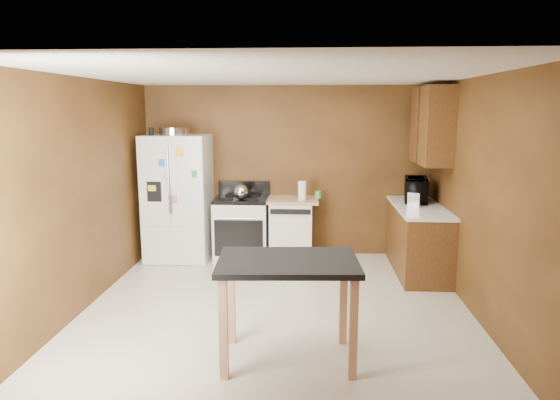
# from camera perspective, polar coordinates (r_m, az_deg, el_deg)

# --- Properties ---
(floor) EXTENTS (4.50, 4.50, 0.00)m
(floor) POSITION_cam_1_polar(r_m,az_deg,el_deg) (5.56, -0.40, -12.52)
(floor) COLOR beige
(floor) RESTS_ON ground
(ceiling) EXTENTS (4.50, 4.50, 0.00)m
(ceiling) POSITION_cam_1_polar(r_m,az_deg,el_deg) (5.13, -0.43, 14.12)
(ceiling) COLOR white
(ceiling) RESTS_ON ground
(wall_back) EXTENTS (4.20, 0.00, 4.20)m
(wall_back) POSITION_cam_1_polar(r_m,az_deg,el_deg) (7.43, 0.77, 3.32)
(wall_back) COLOR brown
(wall_back) RESTS_ON ground
(wall_front) EXTENTS (4.20, 0.00, 4.20)m
(wall_front) POSITION_cam_1_polar(r_m,az_deg,el_deg) (3.03, -3.35, -7.29)
(wall_front) COLOR brown
(wall_front) RESTS_ON ground
(wall_left) EXTENTS (0.00, 4.50, 4.50)m
(wall_left) POSITION_cam_1_polar(r_m,az_deg,el_deg) (5.74, -21.81, 0.47)
(wall_left) COLOR brown
(wall_left) RESTS_ON ground
(wall_right) EXTENTS (0.00, 4.50, 4.50)m
(wall_right) POSITION_cam_1_polar(r_m,az_deg,el_deg) (5.48, 22.07, 0.00)
(wall_right) COLOR brown
(wall_right) RESTS_ON ground
(roasting_pan) EXTENTS (0.42, 0.42, 0.10)m
(roasting_pan) POSITION_cam_1_polar(r_m,az_deg,el_deg) (7.24, -12.03, 7.70)
(roasting_pan) COLOR silver
(roasting_pan) RESTS_ON refrigerator
(pen_cup) EXTENTS (0.07, 0.07, 0.11)m
(pen_cup) POSITION_cam_1_polar(r_m,az_deg,el_deg) (7.20, -14.51, 7.60)
(pen_cup) COLOR black
(pen_cup) RESTS_ON refrigerator
(kettle) EXTENTS (0.21, 0.21, 0.21)m
(kettle) POSITION_cam_1_polar(r_m,az_deg,el_deg) (7.07, -4.48, 0.92)
(kettle) COLOR silver
(kettle) RESTS_ON gas_range
(paper_towel) EXTENTS (0.15, 0.15, 0.27)m
(paper_towel) POSITION_cam_1_polar(r_m,az_deg,el_deg) (7.04, 2.55, 1.07)
(paper_towel) COLOR white
(paper_towel) RESTS_ON dishwasher
(green_canister) EXTENTS (0.12, 0.12, 0.10)m
(green_canister) POSITION_cam_1_polar(r_m,az_deg,el_deg) (7.22, 4.35, 0.62)
(green_canister) COLOR green
(green_canister) RESTS_ON dishwasher
(toaster) EXTENTS (0.25, 0.30, 0.19)m
(toaster) POSITION_cam_1_polar(r_m,az_deg,el_deg) (6.84, 15.24, 0.17)
(toaster) COLOR silver
(toaster) RESTS_ON right_cabinets
(microwave) EXTENTS (0.45, 0.60, 0.30)m
(microwave) POSITION_cam_1_polar(r_m,az_deg,el_deg) (7.12, 15.27, 1.04)
(microwave) COLOR black
(microwave) RESTS_ON right_cabinets
(refrigerator) EXTENTS (0.90, 0.80, 1.80)m
(refrigerator) POSITION_cam_1_polar(r_m,az_deg,el_deg) (7.34, -11.56, 0.27)
(refrigerator) COLOR white
(refrigerator) RESTS_ON ground
(gas_range) EXTENTS (0.76, 0.68, 1.10)m
(gas_range) POSITION_cam_1_polar(r_m,az_deg,el_deg) (7.31, -4.39, -3.11)
(gas_range) COLOR white
(gas_range) RESTS_ON ground
(dishwasher) EXTENTS (0.78, 0.63, 0.89)m
(dishwasher) POSITION_cam_1_polar(r_m,az_deg,el_deg) (7.27, 1.27, -3.23)
(dishwasher) COLOR white
(dishwasher) RESTS_ON ground
(right_cabinets) EXTENTS (0.63, 1.58, 2.45)m
(right_cabinets) POSITION_cam_1_polar(r_m,az_deg,el_deg) (6.87, 15.94, -0.55)
(right_cabinets) COLOR brown
(right_cabinets) RESTS_ON ground
(island) EXTENTS (1.23, 0.86, 0.91)m
(island) POSITION_cam_1_polar(r_m,az_deg,el_deg) (4.30, 0.90, -8.65)
(island) COLOR black
(island) RESTS_ON ground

